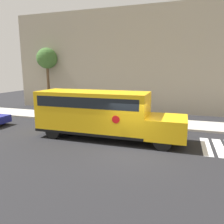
# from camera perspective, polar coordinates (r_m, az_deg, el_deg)

# --- Properties ---
(ground_plane) EXTENTS (60.00, 60.00, 0.00)m
(ground_plane) POSITION_cam_1_polar(r_m,az_deg,el_deg) (12.07, 4.67, -9.98)
(ground_plane) COLOR black
(sidewalk_strip) EXTENTS (44.00, 3.00, 0.15)m
(sidewalk_strip) POSITION_cam_1_polar(r_m,az_deg,el_deg) (18.17, 9.49, -2.65)
(sidewalk_strip) COLOR #B2ADA3
(sidewalk_strip) RESTS_ON ground
(building_backdrop) EXTENTS (32.00, 4.00, 10.42)m
(building_backdrop) POSITION_cam_1_polar(r_m,az_deg,el_deg) (24.13, 12.31, 12.87)
(building_backdrop) COLOR #9E937F
(building_backdrop) RESTS_ON ground
(school_bus) EXTENTS (9.24, 2.57, 2.97)m
(school_bus) POSITION_cam_1_polar(r_m,az_deg,el_deg) (13.78, -3.12, -0.03)
(school_bus) COLOR yellow
(school_bus) RESTS_ON ground
(tree_near_sidewalk) EXTENTS (2.27, 2.27, 6.69)m
(tree_near_sidewalk) POSITION_cam_1_polar(r_m,az_deg,el_deg) (25.83, -16.63, 13.06)
(tree_near_sidewalk) COLOR brown
(tree_near_sidewalk) RESTS_ON ground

